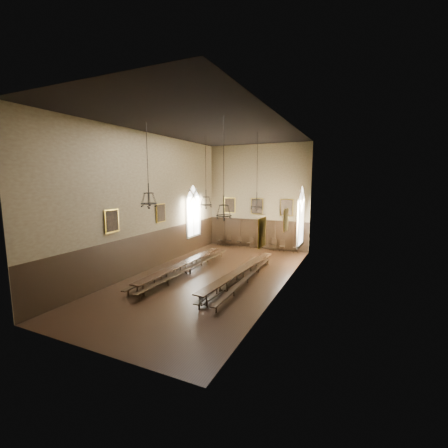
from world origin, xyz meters
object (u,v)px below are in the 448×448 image
Objects in this scene: bench_left_inner at (190,270)px; chair_1 at (228,243)px; bench_right_inner at (231,277)px; chandelier_back_right at (257,202)px; chandelier_back_left at (206,200)px; bench_right_outer at (248,279)px; chair_5 at (273,247)px; chair_0 at (220,242)px; bench_left_outer at (175,268)px; chandelier_front_left at (149,198)px; table_left at (183,268)px; chair_7 at (296,249)px; table_right at (240,275)px; chair_6 at (282,248)px; chair_2 at (239,244)px; chandelier_front_right at (224,208)px; chair_3 at (250,245)px.

chair_1 is (-1.16, 8.67, -0.01)m from bench_left_inner.
chandelier_back_right is (0.53, 3.00, 4.29)m from bench_right_inner.
bench_right_inner is 6.26m from chandelier_back_left.
bench_right_outer is (1.03, 0.12, 0.00)m from bench_right_inner.
chair_5 is (0.12, 8.71, 0.05)m from bench_right_inner.
chair_0 is 8.97m from chandelier_back_right.
chandelier_back_right is at bearing 33.28° from bench_left_outer.
bench_right_outer is 7.26m from chandelier_front_left.
table_left is 9.31m from chair_5.
table_left reaches higher than bench_right_inner.
chair_7 is at bearing 55.27° from bench_left_outer.
chandelier_back_left reaches higher than table_right.
bench_right_outer is at bearing 6.74° from bench_right_inner.
chair_7 is (4.96, 8.57, -0.02)m from bench_left_inner.
bench_right_inner is 6.57m from chandelier_front_left.
bench_right_inner is 9.60× the size of chair_1.
chair_5 is 7.78m from chandelier_back_left.
bench_left_outer is at bearing -127.49° from chair_6.
table_right is at bearing 26.66° from bench_right_inner.
chandelier_front_left reaches higher than chair_2.
chair_0 is at bearing 171.77° from chair_6.
chandelier_back_left reaches higher than table_left.
chandelier_front_right is (0.68, -2.46, 4.32)m from bench_right_inner.
chandelier_back_right is 5.46m from chandelier_front_right.
chair_7 is (1.14, -0.01, -0.01)m from chair_6.
chair_3 is (1.08, -0.06, 0.01)m from chair_2.
chair_7 is 0.19× the size of chandelier_front_right.
bench_left_inner is at bearing 71.41° from chandelier_front_left.
chandelier_front_left is (0.25, -11.37, 4.68)m from chair_1.
chair_1 is at bearing 25.83° from chair_0.
chair_3 is (-1.96, 8.77, 0.04)m from bench_right_inner.
chair_0 is 7.19m from chandelier_back_left.
chandelier_front_right is at bearing -99.37° from chair_6.
table_left is 8.78m from chair_0.
bench_left_inner is at bearing -81.58° from chair_1.
bench_right_outer is at bearing 0.48° from table_left.
chandelier_front_left is (-4.73, -11.27, 4.69)m from chair_6.
table_left is 5.18m from chandelier_back_left.
chair_0 is at bearing -160.69° from chair_3.
chair_3 is 12.30m from chandelier_front_right.
chair_3 reaches higher than chair_7.
chandelier_back_right is (4.50, 2.96, 4.27)m from bench_left_outer.
chair_1 is at bearing 118.10° from table_right.
bench_left_outer is 6.88m from chandelier_back_right.
bench_left_inner is (-3.42, -0.10, -0.06)m from table_right.
bench_left_inner is 8.80m from chair_0.
chair_0 is 0.96× the size of chair_1.
chair_0 reaches higher than bench_right_outer.
chandelier_back_left is at bearing 88.82° from table_left.
chair_5 is at bearing 58.22° from chandelier_back_left.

